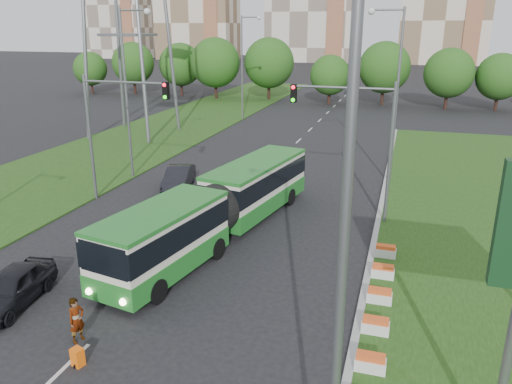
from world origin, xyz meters
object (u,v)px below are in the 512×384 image
(traffic_mast_median, at_px, (362,130))
(car_left_far, at_px, (179,178))
(pedestrian, at_px, (77,320))
(traffic_mast_left, at_px, (111,119))
(car_left_near, at_px, (12,288))
(shopping_trolley, at_px, (78,357))
(articulated_bus, at_px, (218,207))

(traffic_mast_median, distance_m, car_left_far, 13.59)
(traffic_mast_median, relative_size, pedestrian, 4.65)
(traffic_mast_median, distance_m, traffic_mast_left, 15.19)
(car_left_near, distance_m, pedestrian, 4.29)
(shopping_trolley, bearing_deg, traffic_mast_left, 133.55)
(car_left_far, height_order, shopping_trolley, car_left_far)
(car_left_near, height_order, shopping_trolley, car_left_near)
(traffic_mast_left, bearing_deg, traffic_mast_median, 3.77)
(articulated_bus, xyz_separation_m, pedestrian, (-1.42, -10.24, -0.85))
(car_left_far, bearing_deg, car_left_near, -102.70)
(pedestrian, bearing_deg, traffic_mast_median, -12.38)
(articulated_bus, distance_m, car_left_far, 9.22)
(traffic_mast_left, bearing_deg, pedestrian, -63.35)
(traffic_mast_median, bearing_deg, car_left_far, 168.19)
(car_left_near, height_order, car_left_far, car_left_near)
(traffic_mast_median, relative_size, articulated_bus, 0.47)
(pedestrian, bearing_deg, traffic_mast_left, 43.35)
(car_left_far, distance_m, shopping_trolley, 19.30)
(car_left_far, height_order, pedestrian, pedestrian)
(traffic_mast_median, height_order, shopping_trolley, traffic_mast_median)
(traffic_mast_median, distance_m, articulated_bus, 8.97)
(shopping_trolley, bearing_deg, traffic_mast_median, 81.35)
(traffic_mast_left, distance_m, car_left_near, 13.56)
(pedestrian, height_order, shopping_trolley, pedestrian)
(car_left_near, xyz_separation_m, shopping_trolley, (4.88, -2.55, -0.44))
(traffic_mast_median, height_order, car_left_far, traffic_mast_median)
(traffic_mast_median, xyz_separation_m, car_left_far, (-12.52, 2.62, -4.59))
(traffic_mast_median, height_order, articulated_bus, traffic_mast_median)
(traffic_mast_median, bearing_deg, shopping_trolley, -114.86)
(shopping_trolley, bearing_deg, car_left_far, 121.56)
(traffic_mast_left, xyz_separation_m, shopping_trolley, (7.75, -14.99, -5.03))
(articulated_bus, bearing_deg, pedestrian, -87.32)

